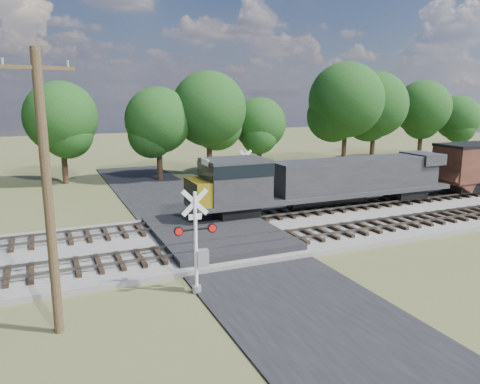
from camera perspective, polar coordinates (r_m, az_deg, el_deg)
name	(u,v)px	position (r m, az deg, el deg)	size (l,w,h in m)	color
ground	(219,242)	(27.39, -2.53, -6.07)	(160.00, 160.00, 0.00)	#48512B
ballast_bed	(355,219)	(32.50, 13.88, -3.25)	(140.00, 10.00, 0.30)	gray
road	(219,241)	(27.38, -2.53, -5.99)	(7.00, 60.00, 0.08)	black
crossing_panel	(216,234)	(27.74, -2.90, -5.16)	(7.00, 9.00, 0.62)	#262628
track_near	(283,238)	(26.78, 5.29, -5.61)	(140.00, 2.60, 0.33)	black
track_far	(247,217)	(31.08, 0.89, -3.08)	(140.00, 2.60, 0.33)	black
crossing_signal_near	(198,250)	(20.11, -5.14, -7.10)	(1.86, 0.40, 4.61)	silver
crossing_signal_far	(245,183)	(35.59, 0.58, 1.13)	(1.72, 0.47, 4.31)	silver
utility_pole	(47,190)	(17.12, -22.44, 0.26)	(2.39, 0.71, 9.93)	#39291A
equipment_shed	(326,181)	(39.10, 10.45, 1.29)	(5.00, 5.00, 2.72)	#4E3521
treeline	(218,111)	(48.58, -2.66, 9.88)	(76.08, 10.81, 11.99)	black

